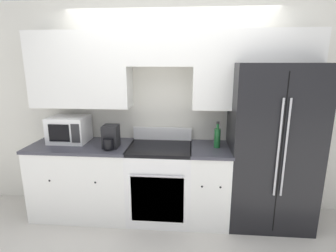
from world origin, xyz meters
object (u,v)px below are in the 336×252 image
at_px(oven_range, 160,181).
at_px(bottle, 217,137).
at_px(microwave, 69,129).
at_px(refrigerator, 270,146).

bearing_deg(oven_range, bottle, 1.72).
height_order(microwave, bottle, microwave).
relative_size(oven_range, refrigerator, 0.57).
bearing_deg(bottle, oven_range, -178.28).
bearing_deg(microwave, oven_range, -4.91).
height_order(oven_range, microwave, microwave).
distance_m(refrigerator, bottle, 0.62).
height_order(refrigerator, bottle, refrigerator).
distance_m(refrigerator, microwave, 2.42).
bearing_deg(microwave, bottle, -2.47).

